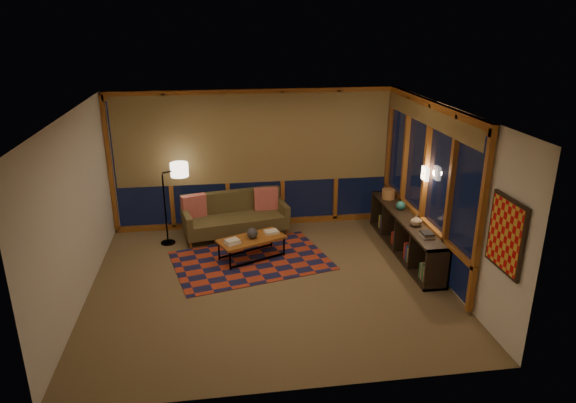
{
  "coord_description": "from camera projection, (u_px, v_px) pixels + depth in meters",
  "views": [
    {
      "loc": [
        -0.73,
        -7.14,
        3.95
      ],
      "look_at": [
        0.39,
        0.65,
        1.11
      ],
      "focal_mm": 32.0,
      "sensor_mm": 36.0,
      "label": 1
    }
  ],
  "objects": [
    {
      "name": "floor_lamp",
      "position": [
        165.0,
        205.0,
        9.25
      ],
      "size": [
        0.59,
        0.54,
        1.48
      ],
      "primitive_type": null,
      "rotation": [
        0.0,
        0.0,
        0.57
      ],
      "color": "black",
      "rests_on": "floor"
    },
    {
      "name": "pillow_right",
      "position": [
        266.0,
        198.0,
        9.98
      ],
      "size": [
        0.46,
        0.17,
        0.46
      ],
      "primitive_type": null,
      "rotation": [
        0.0,
        0.0,
        0.03
      ],
      "color": "#D70403",
      "rests_on": "sofa"
    },
    {
      "name": "walls",
      "position": [
        268.0,
        202.0,
        7.63
      ],
      "size": [
        5.51,
        5.01,
        2.7
      ],
      "color": "silver",
      "rests_on": "floor"
    },
    {
      "name": "ceiling",
      "position": [
        267.0,
        112.0,
        7.17
      ],
      "size": [
        5.5,
        5.0,
        0.01
      ],
      "primitive_type": "cube",
      "color": "white",
      "rests_on": "walls"
    },
    {
      "name": "coffee_table",
      "position": [
        252.0,
        248.0,
        8.85
      ],
      "size": [
        1.25,
        0.93,
        0.38
      ],
      "primitive_type": null,
      "rotation": [
        0.0,
        0.0,
        0.41
      ],
      "color": "#B35A23",
      "rests_on": "floor"
    },
    {
      "name": "pillow_left",
      "position": [
        194.0,
        205.0,
        9.6
      ],
      "size": [
        0.48,
        0.3,
        0.45
      ],
      "primitive_type": null,
      "rotation": [
        0.0,
        0.0,
        0.36
      ],
      "color": "#D70403",
      "rests_on": "sofa"
    },
    {
      "name": "floor",
      "position": [
        269.0,
        283.0,
        8.09
      ],
      "size": [
        5.5,
        5.0,
        0.01
      ],
      "primitive_type": "cube",
      "color": "olive",
      "rests_on": "ground"
    },
    {
      "name": "ceramic_pot",
      "position": [
        252.0,
        233.0,
        8.75
      ],
      "size": [
        0.24,
        0.24,
        0.19
      ],
      "primitive_type": "sphere",
      "rotation": [
        0.0,
        0.0,
        0.38
      ],
      "color": "black",
      "rests_on": "coffee_table"
    },
    {
      "name": "window_wall_right",
      "position": [
        424.0,
        182.0,
        8.55
      ],
      "size": [
        0.16,
        3.7,
        2.6
      ],
      "primitive_type": null,
      "color": "#B35A23",
      "rests_on": "walls"
    },
    {
      "name": "basket",
      "position": [
        388.0,
        194.0,
        9.72
      ],
      "size": [
        0.25,
        0.25,
        0.18
      ],
      "primitive_type": "cylinder",
      "rotation": [
        0.0,
        0.0,
        -0.01
      ],
      "color": "#A97740",
      "rests_on": "bookshelf"
    },
    {
      "name": "bookshelf",
      "position": [
        405.0,
        234.0,
        9.01
      ],
      "size": [
        0.4,
        2.77,
        0.69
      ],
      "primitive_type": null,
      "color": "#302216",
      "rests_on": "floor"
    },
    {
      "name": "area_rug",
      "position": [
        251.0,
        260.0,
        8.81
      ],
      "size": [
        2.88,
        2.25,
        0.01
      ],
      "primitive_type": "cube",
      "rotation": [
        0.0,
        0.0,
        0.23
      ],
      "color": "#B0381E",
      "rests_on": "floor"
    },
    {
      "name": "book_stack_a",
      "position": [
        232.0,
        242.0,
        8.56
      ],
      "size": [
        0.28,
        0.26,
        0.07
      ],
      "primitive_type": null,
      "rotation": [
        0.0,
        0.0,
        0.49
      ],
      "color": "white",
      "rests_on": "coffee_table"
    },
    {
      "name": "wall_sconce",
      "position": [
        425.0,
        174.0,
        8.33
      ],
      "size": [
        0.12,
        0.18,
        0.22
      ],
      "primitive_type": null,
      "color": "#FFE6C0",
      "rests_on": "walls"
    },
    {
      "name": "sofa",
      "position": [
        235.0,
        216.0,
        9.72
      ],
      "size": [
        2.05,
        1.14,
        0.79
      ],
      "primitive_type": null,
      "rotation": [
        0.0,
        0.0,
        0.2
      ],
      "color": "brown",
      "rests_on": "floor"
    },
    {
      "name": "book_stack_b",
      "position": [
        271.0,
        232.0,
        8.96
      ],
      "size": [
        0.25,
        0.22,
        0.04
      ],
      "primitive_type": null,
      "rotation": [
        0.0,
        0.0,
        0.23
      ],
      "color": "white",
      "rests_on": "coffee_table"
    },
    {
      "name": "shelf_book_stack",
      "position": [
        427.0,
        234.0,
        8.05
      ],
      "size": [
        0.21,
        0.27,
        0.07
      ],
      "primitive_type": null,
      "rotation": [
        0.0,
        0.0,
        -0.12
      ],
      "color": "white",
      "rests_on": "bookshelf"
    },
    {
      "name": "vase",
      "position": [
        417.0,
        220.0,
        8.45
      ],
      "size": [
        0.21,
        0.21,
        0.19
      ],
      "primitive_type": "imported",
      "rotation": [
        0.0,
        0.0,
        0.13
      ],
      "color": "tan",
      "rests_on": "bookshelf"
    },
    {
      "name": "window_wall_back",
      "position": [
        255.0,
        160.0,
        9.89
      ],
      "size": [
        5.3,
        0.16,
        2.6
      ],
      "primitive_type": null,
      "color": "#B35A23",
      "rests_on": "walls"
    },
    {
      "name": "wall_art",
      "position": [
        506.0,
        235.0,
        6.24
      ],
      "size": [
        0.06,
        0.74,
        0.94
      ],
      "primitive_type": null,
      "color": "red",
      "rests_on": "walls"
    },
    {
      "name": "teal_bowl",
      "position": [
        401.0,
        205.0,
        9.15
      ],
      "size": [
        0.19,
        0.19,
        0.17
      ],
      "primitive_type": "sphere",
      "rotation": [
        0.0,
        0.0,
        0.16
      ],
      "color": "#236962",
      "rests_on": "bookshelf"
    }
  ]
}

